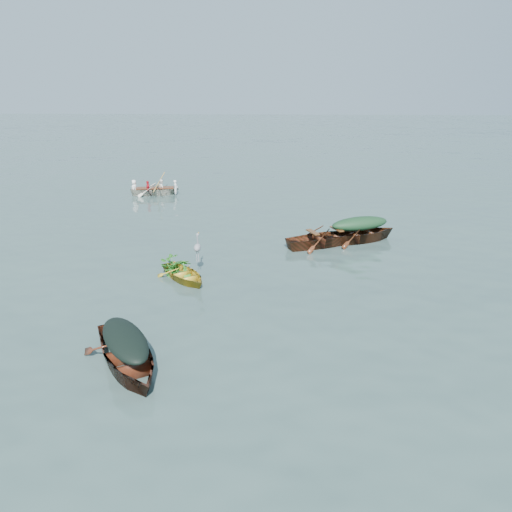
# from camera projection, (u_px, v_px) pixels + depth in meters

# --- Properties ---
(ground) EXTENTS (140.00, 140.00, 0.00)m
(ground) POSITION_uv_depth(u_px,v_px,m) (259.00, 288.00, 15.02)
(ground) COLOR #374D4A
(ground) RESTS_ON ground
(yellow_dinghy) EXTENTS (2.58, 2.80, 0.69)m
(yellow_dinghy) POSITION_uv_depth(u_px,v_px,m) (184.00, 280.00, 15.61)
(yellow_dinghy) COLOR gold
(yellow_dinghy) RESTS_ON ground
(dark_covered_boat) EXTENTS (3.33, 4.17, 1.01)m
(dark_covered_boat) POSITION_uv_depth(u_px,v_px,m) (128.00, 367.00, 10.94)
(dark_covered_boat) COLOR #452010
(dark_covered_boat) RESTS_ON ground
(green_tarp_boat) EXTENTS (4.43, 2.79, 0.98)m
(green_tarp_boat) POSITION_uv_depth(u_px,v_px,m) (358.00, 242.00, 19.18)
(green_tarp_boat) COLOR #42210F
(green_tarp_boat) RESTS_ON ground
(open_wooden_boat) EXTENTS (4.38, 2.99, 0.98)m
(open_wooden_boat) POSITION_uv_depth(u_px,v_px,m) (324.00, 246.00, 18.73)
(open_wooden_boat) COLOR #622A18
(open_wooden_boat) RESTS_ON ground
(rowed_boat) EXTENTS (3.70, 1.58, 0.81)m
(rowed_boat) POSITION_uv_depth(u_px,v_px,m) (156.00, 195.00, 26.65)
(rowed_boat) COLOR beige
(rowed_boat) RESTS_ON ground
(dark_tarp_cover) EXTENTS (1.83, 2.29, 0.40)m
(dark_tarp_cover) POSITION_uv_depth(u_px,v_px,m) (125.00, 339.00, 10.70)
(dark_tarp_cover) COLOR black
(dark_tarp_cover) RESTS_ON dark_covered_boat
(green_tarp_cover) EXTENTS (2.44, 1.53, 0.52)m
(green_tarp_cover) POSITION_uv_depth(u_px,v_px,m) (360.00, 223.00, 18.93)
(green_tarp_cover) COLOR #163619
(green_tarp_cover) RESTS_ON green_tarp_boat
(thwart_benches) EXTENTS (2.25, 1.61, 0.04)m
(thwart_benches) POSITION_uv_depth(u_px,v_px,m) (325.00, 233.00, 18.55)
(thwart_benches) COLOR #4B2911
(thwart_benches) RESTS_ON open_wooden_boat
(heron) EXTENTS (0.47, 0.49, 0.92)m
(heron) POSITION_uv_depth(u_px,v_px,m) (197.00, 252.00, 15.68)
(heron) COLOR gray
(heron) RESTS_ON yellow_dinghy
(dinghy_weeds) EXTENTS (1.11, 1.14, 0.60)m
(dinghy_weeds) POSITION_uv_depth(u_px,v_px,m) (175.00, 255.00, 15.82)
(dinghy_weeds) COLOR #235F19
(dinghy_weeds) RESTS_ON yellow_dinghy
(rowers) EXTENTS (2.62, 1.32, 0.76)m
(rowers) POSITION_uv_depth(u_px,v_px,m) (154.00, 180.00, 26.38)
(rowers) COLOR silver
(rowers) RESTS_ON rowed_boat
(oars) EXTENTS (0.97, 2.66, 0.06)m
(oars) POSITION_uv_depth(u_px,v_px,m) (155.00, 187.00, 26.50)
(oars) COLOR #A6803F
(oars) RESTS_ON rowed_boat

